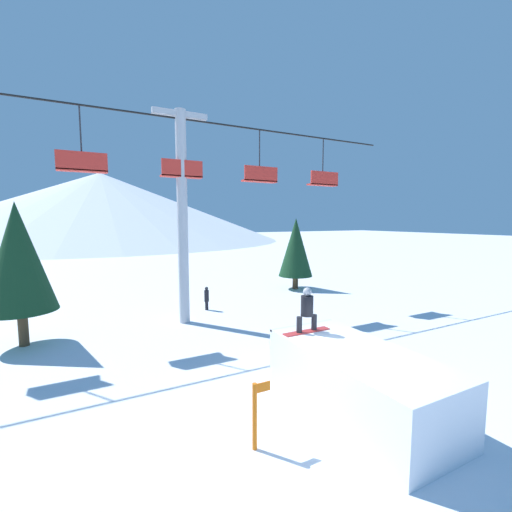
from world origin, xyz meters
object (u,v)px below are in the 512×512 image
at_px(snowboarder, 307,310).
at_px(pine_tree_near, 18,257).
at_px(trail_marker, 255,414).
at_px(distant_skier, 207,297).
at_px(snow_ramp, 358,380).

xyz_separation_m(snowboarder, pine_tree_near, (-7.57, 7.36, 1.16)).
height_order(trail_marker, distant_skier, trail_marker).
distance_m(snowboarder, distant_skier, 9.17).
bearing_deg(distant_skier, snowboarder, -91.30).
bearing_deg(snow_ramp, snowboarder, 100.31).
bearing_deg(trail_marker, snowboarder, 35.12).
distance_m(trail_marker, distant_skier, 11.21).
height_order(pine_tree_near, distant_skier, pine_tree_near).
height_order(snowboarder, pine_tree_near, pine_tree_near).
height_order(snowboarder, trail_marker, snowboarder).
relative_size(snowboarder, pine_tree_near, 0.27).
height_order(snow_ramp, distant_skier, snow_ramp).
bearing_deg(pine_tree_near, distant_skier, 12.28).
distance_m(pine_tree_near, distant_skier, 8.39).
distance_m(snow_ramp, distant_skier, 10.75).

